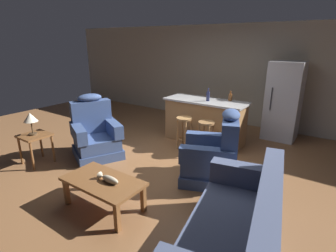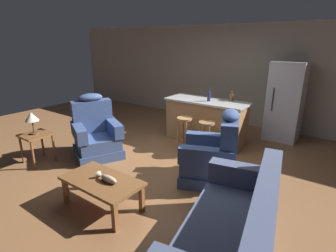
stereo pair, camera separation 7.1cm
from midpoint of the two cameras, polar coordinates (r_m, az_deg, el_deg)
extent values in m
plane|color=brown|center=(4.96, 0.11, -7.93)|extent=(12.00, 12.00, 0.00)
cube|color=#A89E89|center=(7.30, 14.53, 10.63)|extent=(12.00, 0.05, 2.60)
cube|color=brown|center=(3.66, -14.53, -11.58)|extent=(1.10, 0.60, 0.04)
cube|color=brown|center=(4.00, -21.70, -13.14)|extent=(0.06, 0.06, 0.38)
cube|color=brown|center=(3.33, -11.66, -18.98)|extent=(0.06, 0.06, 0.38)
cube|color=brown|center=(4.23, -16.26, -10.71)|extent=(0.06, 0.06, 0.38)
cube|color=brown|center=(3.61, -5.97, -15.45)|extent=(0.06, 0.06, 0.38)
cube|color=#4C3823|center=(3.57, -13.02, -11.82)|extent=(0.22, 0.07, 0.01)
ellipsoid|color=tan|center=(3.55, -13.07, -11.28)|extent=(0.28, 0.09, 0.09)
cone|color=tan|center=(3.67, -14.89, -10.44)|extent=(0.06, 0.10, 0.10)
cube|color=#4C5675|center=(3.06, 12.23, -25.13)|extent=(1.20, 2.03, 0.20)
cube|color=#4C5675|center=(2.92, 12.52, -22.12)|extent=(1.20, 2.03, 0.22)
cube|color=#4C5675|center=(2.68, 20.08, -17.11)|extent=(0.57, 1.90, 0.52)
cube|color=#4C5675|center=(3.49, 15.67, -10.25)|extent=(0.86, 0.36, 0.28)
cube|color=#384C7A|center=(5.37, -15.39, -5.46)|extent=(1.13, 1.13, 0.18)
cube|color=#384C7A|center=(5.30, -15.58, -3.37)|extent=(1.05, 1.03, 0.24)
cube|color=#384C7A|center=(5.44, -16.70, 1.99)|extent=(0.55, 0.78, 0.64)
ellipsoid|color=#384C7A|center=(5.35, -17.06, 5.90)|extent=(0.44, 0.53, 0.16)
cube|color=#384C7A|center=(5.27, -12.27, -0.33)|extent=(0.79, 0.52, 0.26)
cube|color=#384C7A|center=(5.14, -19.33, -1.43)|extent=(0.79, 0.52, 0.26)
cube|color=#384C7A|center=(4.42, 8.20, -10.29)|extent=(1.09, 1.09, 0.18)
cube|color=#384C7A|center=(4.33, 8.32, -7.84)|extent=(1.02, 1.00, 0.24)
cube|color=#384C7A|center=(4.15, 12.73, -2.67)|extent=(0.51, 0.79, 0.64)
ellipsoid|color=#384C7A|center=(4.03, 13.10, 2.39)|extent=(0.42, 0.53, 0.16)
cube|color=#384C7A|center=(3.92, 7.77, -6.60)|extent=(0.81, 0.47, 0.26)
cube|color=#384C7A|center=(4.53, 8.58, -3.18)|extent=(0.81, 0.47, 0.26)
cube|color=brown|center=(5.34, -27.41, -1.86)|extent=(0.48, 0.48, 0.04)
cylinder|color=brown|center=(5.52, -29.79, -4.72)|extent=(0.04, 0.04, 0.52)
cylinder|color=brown|center=(5.18, -27.83, -5.83)|extent=(0.04, 0.04, 0.52)
cylinder|color=brown|center=(5.68, -26.22, -3.56)|extent=(0.04, 0.04, 0.52)
cylinder|color=brown|center=(5.35, -24.09, -4.55)|extent=(0.04, 0.04, 0.52)
cylinder|color=#4C3823|center=(5.33, -27.65, -1.54)|extent=(0.14, 0.14, 0.03)
cylinder|color=#4C3823|center=(5.30, -27.84, -0.27)|extent=(0.02, 0.02, 0.22)
cone|color=beige|center=(5.25, -28.14, 1.70)|extent=(0.24, 0.24, 0.16)
cube|color=#9E7042|center=(5.88, 7.66, 0.89)|extent=(1.71, 0.63, 0.91)
cube|color=#B2B2B2|center=(5.76, 7.85, 5.41)|extent=(1.80, 0.70, 0.04)
cylinder|color=#A87A47|center=(5.37, 3.15, 1.64)|extent=(0.32, 0.32, 0.04)
torus|color=#A87A47|center=(5.51, 3.08, -2.76)|extent=(0.23, 0.23, 0.02)
cylinder|color=#A87A47|center=(5.44, 1.64, -1.87)|extent=(0.04, 0.04, 0.64)
cylinder|color=#A87A47|center=(5.34, 3.43, -2.29)|extent=(0.04, 0.04, 0.64)
cylinder|color=#A87A47|center=(5.60, 2.77, -1.29)|extent=(0.04, 0.04, 0.64)
cylinder|color=#A87A47|center=(5.50, 4.53, -1.69)|extent=(0.04, 0.04, 0.64)
cylinder|color=olive|center=(5.13, 7.97, 0.70)|extent=(0.32, 0.32, 0.04)
torus|color=olive|center=(5.28, 7.77, -3.86)|extent=(0.23, 0.23, 0.02)
cylinder|color=olive|center=(5.20, 6.33, -2.95)|extent=(0.04, 0.04, 0.64)
cylinder|color=olive|center=(5.12, 8.29, -3.40)|extent=(0.04, 0.04, 0.64)
cylinder|color=olive|center=(5.37, 7.36, -2.32)|extent=(0.04, 0.04, 0.64)
cylinder|color=olive|center=(5.28, 9.28, -2.74)|extent=(0.04, 0.04, 0.64)
cube|color=#B7B7BC|center=(6.46, 23.56, 4.99)|extent=(0.70, 0.66, 1.76)
cylinder|color=#333338|center=(6.15, 21.22, 5.51)|extent=(0.02, 0.02, 0.50)
cylinder|color=#23284C|center=(5.66, 8.34, 6.40)|extent=(0.07, 0.07, 0.20)
cylinder|color=#23284C|center=(5.63, 8.40, 7.80)|extent=(0.03, 0.03, 0.08)
cylinder|color=brown|center=(5.78, 13.06, 6.11)|extent=(0.08, 0.08, 0.15)
cylinder|color=brown|center=(5.76, 13.13, 7.13)|extent=(0.03, 0.03, 0.06)
camera|label=1|loc=(0.04, -90.44, -0.14)|focal=28.00mm
camera|label=2|loc=(0.04, 89.56, 0.14)|focal=28.00mm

